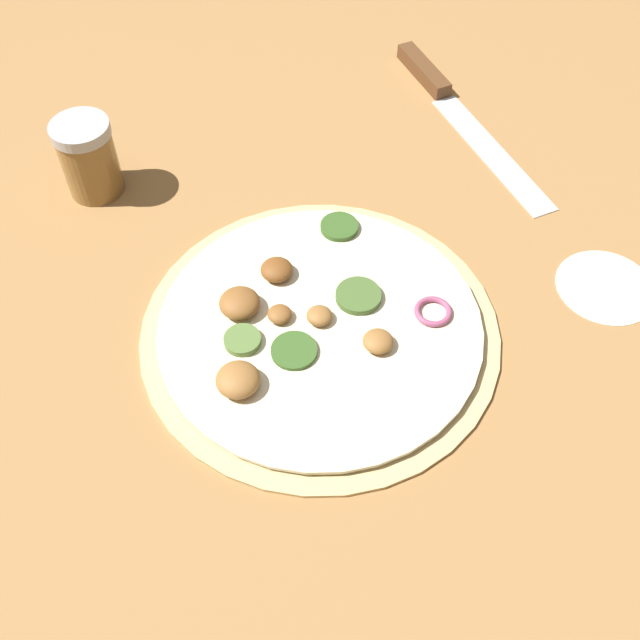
% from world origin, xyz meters
% --- Properties ---
extents(ground_plane, '(3.00, 3.00, 0.00)m').
position_xyz_m(ground_plane, '(0.00, 0.00, 0.00)').
color(ground_plane, '#9E703F').
extents(pizza, '(0.33, 0.33, 0.03)m').
position_xyz_m(pizza, '(-0.00, 0.00, 0.01)').
color(pizza, '#D6B77A').
rests_on(pizza, ground_plane).
extents(knife, '(0.12, 0.31, 0.02)m').
position_xyz_m(knife, '(0.19, 0.33, 0.01)').
color(knife, silver).
rests_on(knife, ground_plane).
extents(spice_jar, '(0.06, 0.06, 0.08)m').
position_xyz_m(spice_jar, '(-0.21, 0.22, 0.04)').
color(spice_jar, olive).
rests_on(spice_jar, ground_plane).
extents(flour_patch, '(0.10, 0.10, 0.00)m').
position_xyz_m(flour_patch, '(0.28, 0.02, 0.00)').
color(flour_patch, white).
rests_on(flour_patch, ground_plane).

